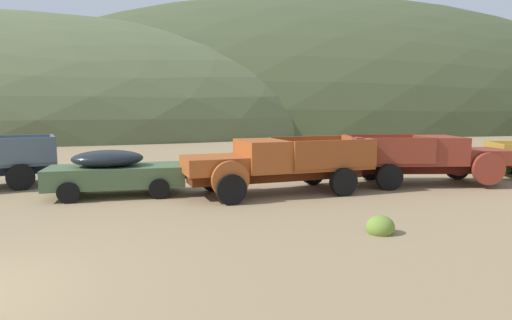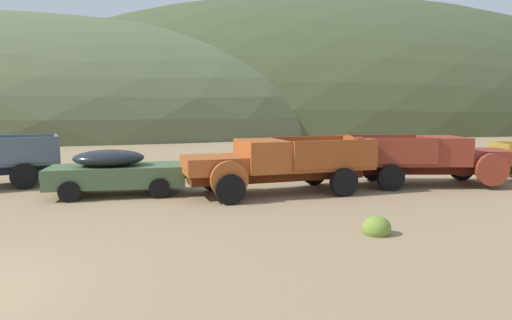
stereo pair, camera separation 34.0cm
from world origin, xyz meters
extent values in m
ellipsoid|color=#56603D|center=(-21.18, 60.47, 0.00)|extent=(116.71, 66.75, 31.58)
ellipsoid|color=#424C2D|center=(27.15, 64.06, 0.00)|extent=(116.80, 61.18, 41.71)
cube|color=#4D5B67|center=(-2.84, 10.40, 0.90)|extent=(3.50, 2.93, 0.12)
cube|color=#4D5B67|center=(-3.18, 11.37, 1.43)|extent=(2.85, 1.08, 0.95)
cube|color=#4D5B67|center=(-2.50, 9.43, 1.43)|extent=(2.85, 1.08, 0.95)
cube|color=#4D5B67|center=(-1.49, 10.87, 1.43)|extent=(0.77, 1.98, 0.95)
cylinder|color=black|center=(-2.96, 11.50, 0.48)|extent=(1.00, 0.58, 0.96)
cylinder|color=black|center=(-2.25, 9.47, 0.48)|extent=(1.00, 0.58, 0.96)
cube|color=#47603D|center=(1.36, 7.91, 0.68)|extent=(4.60, 2.14, 0.68)
ellipsoid|color=black|center=(1.09, 7.89, 1.28)|extent=(2.44, 1.77, 0.57)
ellipsoid|color=#47603D|center=(3.37, 8.05, 0.75)|extent=(1.09, 1.53, 0.61)
cylinder|color=black|center=(2.81, 7.10, 0.34)|extent=(0.69, 0.25, 0.68)
cylinder|color=black|center=(2.68, 8.92, 0.34)|extent=(0.69, 0.25, 0.68)
cylinder|color=black|center=(0.03, 6.90, 0.34)|extent=(0.69, 0.25, 0.68)
cylinder|color=black|center=(-0.10, 8.73, 0.34)|extent=(0.69, 0.25, 0.68)
cube|color=#51220D|center=(6.85, 7.34, 0.66)|extent=(6.31, 2.09, 0.36)
cube|color=#A34C1E|center=(4.59, 6.94, 1.11)|extent=(2.25, 2.14, 0.55)
cube|color=#B7B2A8|center=(3.68, 6.78, 1.09)|extent=(0.30, 1.25, 0.44)
cylinder|color=#A34C1E|center=(4.66, 8.06, 0.76)|extent=(1.21, 0.38, 1.20)
cylinder|color=#A34C1E|center=(5.03, 5.92, 0.76)|extent=(1.21, 0.38, 1.20)
cube|color=#A34C1E|center=(6.26, 7.24, 1.36)|extent=(1.78, 2.32, 1.05)
cube|color=black|center=(5.63, 7.13, 1.57)|extent=(0.36, 1.77, 0.59)
cube|color=#97471E|center=(8.52, 7.63, 0.90)|extent=(3.48, 2.71, 0.12)
cube|color=#97471E|center=(8.33, 8.72, 1.43)|extent=(3.11, 0.64, 0.95)
cube|color=#97471E|center=(8.71, 6.55, 1.43)|extent=(3.11, 0.64, 0.95)
cube|color=#97471E|center=(10.01, 7.89, 1.43)|extent=(0.48, 2.18, 0.95)
cylinder|color=black|center=(4.65, 8.12, 0.48)|extent=(0.99, 0.44, 0.96)
cylinder|color=black|center=(5.04, 5.86, 0.48)|extent=(0.99, 0.44, 0.96)
cylinder|color=black|center=(8.58, 8.81, 0.48)|extent=(0.99, 0.44, 0.96)
cylinder|color=black|center=(8.98, 6.55, 0.48)|extent=(0.99, 0.44, 0.96)
cube|color=#42140D|center=(12.96, 8.09, 0.66)|extent=(5.87, 1.83, 0.36)
cube|color=maroon|center=(15.07, 7.79, 1.11)|extent=(2.06, 2.07, 0.55)
cube|color=#B7B2A8|center=(15.91, 7.68, 1.09)|extent=(0.26, 1.26, 0.44)
cylinder|color=maroon|center=(14.68, 6.75, 0.76)|extent=(1.21, 0.35, 1.20)
cylinder|color=maroon|center=(14.98, 8.91, 0.76)|extent=(1.21, 0.35, 1.20)
cube|color=maroon|center=(13.50, 8.02, 1.36)|extent=(1.62, 2.27, 1.05)
cube|color=black|center=(14.10, 7.93, 1.57)|extent=(0.30, 1.78, 0.59)
cube|color=maroon|center=(11.39, 8.31, 0.90)|extent=(3.20, 2.59, 0.12)
cube|color=maroon|center=(11.24, 7.23, 1.43)|extent=(2.91, 0.51, 0.95)
cube|color=maroon|center=(11.55, 9.40, 1.43)|extent=(2.91, 0.51, 0.95)
cube|color=maroon|center=(10.01, 8.51, 1.43)|extent=(0.41, 2.19, 0.95)
cylinder|color=black|center=(14.99, 8.96, 0.48)|extent=(0.99, 0.41, 0.96)
cylinder|color=black|center=(10.99, 7.21, 0.48)|extent=(0.99, 0.41, 0.96)
cylinder|color=black|center=(11.31, 9.48, 0.48)|extent=(0.99, 0.41, 0.96)
cube|color=#A47826|center=(16.91, 9.22, 1.23)|extent=(0.85, 2.11, 0.55)
cylinder|color=black|center=(18.33, 9.92, 0.48)|extent=(1.00, 0.59, 0.96)
ellipsoid|color=#3D702D|center=(9.59, 11.15, 0.13)|extent=(0.66, 0.59, 0.47)
ellipsoid|color=#3D702D|center=(9.76, 10.95, 0.11)|extent=(0.54, 0.48, 0.39)
ellipsoid|color=#3D702D|center=(17.99, 10.58, 0.26)|extent=(0.88, 0.79, 0.95)
ellipsoid|color=#3D702D|center=(18.15, 10.13, 0.17)|extent=(0.86, 0.78, 0.63)
ellipsoid|color=olive|center=(8.28, 2.30, 0.13)|extent=(0.48, 0.43, 0.47)
ellipsoid|color=olive|center=(8.19, 2.22, 0.16)|extent=(0.68, 0.61, 0.57)
camera|label=1|loc=(3.64, -6.79, 2.92)|focal=29.34mm
camera|label=2|loc=(3.98, -6.84, 2.92)|focal=29.34mm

